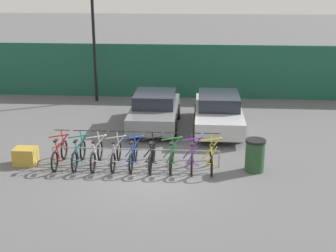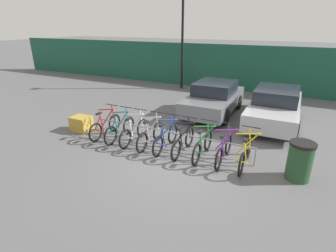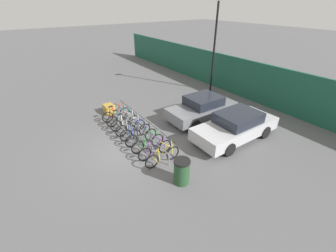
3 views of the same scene
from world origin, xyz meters
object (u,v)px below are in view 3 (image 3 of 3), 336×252
bicycle_white (125,122)px  car_grey (202,108)px  bicycle_teal (121,118)px  bicycle_purple (155,149)px  bicycle_yellow (163,156)px  bicycle_green (148,143)px  car_silver (236,126)px  bicycle_black (141,137)px  bicycle_red (116,114)px  bicycle_silver (131,127)px  cargo_crate (109,109)px  trash_bin (182,171)px  lamp_post (215,43)px  bicycle_blue (135,132)px  bike_rack (138,129)px

bicycle_white → car_grey: size_ratio=0.42×
bicycle_teal → bicycle_purple: same height
bicycle_teal → bicycle_yellow: size_ratio=1.00×
bicycle_green → car_silver: (1.59, 4.12, 0.31)m
bicycle_green → bicycle_black: bearing=-178.0°
bicycle_red → bicycle_green: size_ratio=1.00×
bicycle_teal → bicycle_silver: size_ratio=1.00×
cargo_crate → trash_bin: bearing=-0.2°
car_silver → bicycle_purple: bearing=-103.0°
bicycle_red → lamp_post: bearing=94.2°
bicycle_black → bicycle_teal: bearing=178.9°
bicycle_green → car_grey: bearing=104.8°
lamp_post → bicycle_silver: bearing=-73.5°
bicycle_white → bicycle_green: size_ratio=1.00×
bicycle_green → cargo_crate: size_ratio=2.44×
bicycle_red → bicycle_black: size_ratio=1.00×
bicycle_red → bicycle_purple: 4.26m
bicycle_teal → car_grey: size_ratio=0.42×
bicycle_teal → bicycle_blue: same height
bicycle_blue → lamp_post: (-2.92, 7.97, 3.15)m
bicycle_silver → bicycle_purple: bearing=-2.4°
bicycle_white → cargo_crate: bicycle_white is taller
bicycle_silver → car_silver: 5.33m
bicycle_red → car_silver: bearing=38.7°
bike_rack → lamp_post: bearing=110.7°
bike_rack → bicycle_teal: bearing=-175.3°
car_grey → bicycle_silver: bearing=-101.3°
bicycle_yellow → bicycle_black: bearing=-178.1°
bicycle_teal → bicycle_silver: (1.21, 0.00, 0.00)m
bicycle_red → car_grey: bearing=57.8°
bicycle_red → bicycle_teal: same height
bicycle_purple → bicycle_yellow: same height
bicycle_green → car_silver: car_silver is taller
bicycle_green → bicycle_purple: bearing=2.0°
bicycle_yellow → car_silver: (0.34, 4.12, 0.31)m
trash_bin → lamp_post: bearing=130.1°
bicycle_purple → car_silver: 4.24m
bicycle_silver → car_grey: (0.84, 4.18, 0.31)m
bike_rack → bicycle_black: bearing=-14.9°
bicycle_red → cargo_crate: bicycle_red is taller
car_grey → bicycle_blue: bearing=-93.8°
bicycle_green → trash_bin: (2.59, -0.03, 0.14)m
bicycle_red → bicycle_black: bearing=0.4°
bicycle_teal → car_grey: car_grey is taller
bicycle_black → bicycle_purple: (1.27, 0.00, 0.00)m
bicycle_purple → trash_bin: bicycle_purple is taller
bicycle_green → bicycle_blue: bearing=-178.0°
bicycle_black → bicycle_yellow: same height
bicycle_white → trash_bin: size_ratio=1.66×
bicycle_yellow → car_grey: size_ratio=0.42×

